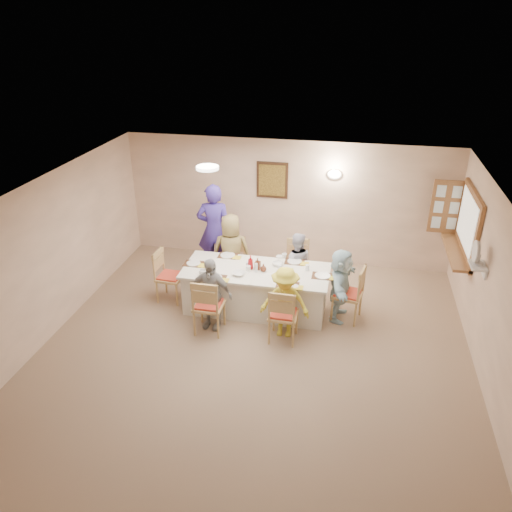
% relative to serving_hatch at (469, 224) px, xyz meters
% --- Properties ---
extents(ground, '(7.00, 7.00, 0.00)m').
position_rel_serving_hatch_xyz_m(ground, '(-3.21, -2.40, -1.50)').
color(ground, '#997A5D').
extents(room_walls, '(7.00, 7.00, 7.00)m').
position_rel_serving_hatch_xyz_m(room_walls, '(-3.21, -2.40, 0.01)').
color(room_walls, tan).
rests_on(room_walls, ground).
extents(wall_picture, '(0.62, 0.05, 0.72)m').
position_rel_serving_hatch_xyz_m(wall_picture, '(-3.51, 1.06, 0.20)').
color(wall_picture, '#362013').
rests_on(wall_picture, room_walls).
extents(wall_sconce, '(0.26, 0.09, 0.18)m').
position_rel_serving_hatch_xyz_m(wall_sconce, '(-2.31, 1.04, 0.40)').
color(wall_sconce, white).
rests_on(wall_sconce, room_walls).
extents(ceiling_light, '(0.36, 0.36, 0.05)m').
position_rel_serving_hatch_xyz_m(ceiling_light, '(-4.21, -0.90, 0.97)').
color(ceiling_light, white).
rests_on(ceiling_light, room_walls).
extents(serving_hatch, '(0.06, 1.50, 1.15)m').
position_rel_serving_hatch_xyz_m(serving_hatch, '(0.00, 0.00, 0.00)').
color(serving_hatch, '#945D35').
rests_on(serving_hatch, room_walls).
extents(hatch_sill, '(0.30, 1.50, 0.05)m').
position_rel_serving_hatch_xyz_m(hatch_sill, '(-0.12, 0.00, -0.53)').
color(hatch_sill, '#945D35').
rests_on(hatch_sill, room_walls).
extents(shutter_door, '(0.55, 0.04, 1.00)m').
position_rel_serving_hatch_xyz_m(shutter_door, '(-0.26, 0.76, 0.00)').
color(shutter_door, '#945D35').
rests_on(shutter_door, room_walls).
extents(fan_shelf, '(0.22, 0.36, 0.03)m').
position_rel_serving_hatch_xyz_m(fan_shelf, '(-0.08, -1.35, -0.10)').
color(fan_shelf, white).
rests_on(fan_shelf, room_walls).
extents(desk_fan, '(0.30, 0.30, 0.28)m').
position_rel_serving_hatch_xyz_m(desk_fan, '(-0.11, -1.35, 0.05)').
color(desk_fan, '#A5A5A8').
rests_on(desk_fan, fan_shelf).
extents(dining_table, '(2.47, 1.04, 0.76)m').
position_rel_serving_hatch_xyz_m(dining_table, '(-3.42, -0.94, -1.12)').
color(dining_table, white).
rests_on(dining_table, ground).
extents(chair_back_left, '(0.45, 0.45, 0.91)m').
position_rel_serving_hatch_xyz_m(chair_back_left, '(-4.02, -0.14, -1.05)').
color(chair_back_left, tan).
rests_on(chair_back_left, ground).
extents(chair_back_right, '(0.49, 0.49, 0.96)m').
position_rel_serving_hatch_xyz_m(chair_back_right, '(-2.82, -0.14, -1.02)').
color(chair_back_right, tan).
rests_on(chair_back_right, ground).
extents(chair_front_left, '(0.47, 0.47, 0.98)m').
position_rel_serving_hatch_xyz_m(chair_front_left, '(-4.02, -1.74, -1.01)').
color(chair_front_left, tan).
rests_on(chair_front_left, ground).
extents(chair_front_right, '(0.47, 0.47, 0.95)m').
position_rel_serving_hatch_xyz_m(chair_front_right, '(-2.82, -1.74, -1.03)').
color(chair_front_right, tan).
rests_on(chair_front_right, ground).
extents(chair_left_end, '(0.48, 0.48, 0.95)m').
position_rel_serving_hatch_xyz_m(chair_left_end, '(-4.97, -0.94, -1.03)').
color(chair_left_end, tan).
rests_on(chair_left_end, ground).
extents(chair_right_end, '(0.56, 0.56, 0.98)m').
position_rel_serving_hatch_xyz_m(chair_right_end, '(-1.87, -0.94, -1.01)').
color(chair_right_end, tan).
rests_on(chair_right_end, ground).
extents(diner_back_left, '(0.88, 0.73, 1.44)m').
position_rel_serving_hatch_xyz_m(diner_back_left, '(-4.02, -0.26, -0.78)').
color(diner_back_left, olive).
rests_on(diner_back_left, ground).
extents(diner_back_right, '(0.67, 0.57, 1.19)m').
position_rel_serving_hatch_xyz_m(diner_back_right, '(-2.82, -0.26, -0.90)').
color(diner_back_right, '#B5B5C7').
rests_on(diner_back_right, ground).
extents(diner_front_left, '(0.82, 0.52, 1.24)m').
position_rel_serving_hatch_xyz_m(diner_front_left, '(-4.02, -1.62, -0.88)').
color(diner_front_left, '#989898').
rests_on(diner_front_left, ground).
extents(diner_front_right, '(0.79, 0.47, 1.20)m').
position_rel_serving_hatch_xyz_m(diner_front_right, '(-2.82, -1.62, -0.90)').
color(diner_front_right, gold).
rests_on(diner_front_right, ground).
extents(diner_right_end, '(1.24, 0.58, 1.27)m').
position_rel_serving_hatch_xyz_m(diner_right_end, '(-2.00, -0.94, -0.87)').
color(diner_right_end, '#C4E7F3').
rests_on(diner_right_end, ground).
extents(caregiver, '(0.79, 0.63, 1.83)m').
position_rel_serving_hatch_xyz_m(caregiver, '(-4.47, 0.21, -0.58)').
color(caregiver, '#41309C').
rests_on(caregiver, ground).
extents(placemat_fl, '(0.36, 0.27, 0.01)m').
position_rel_serving_hatch_xyz_m(placemat_fl, '(-4.02, -1.36, -0.74)').
color(placemat_fl, '#472B19').
rests_on(placemat_fl, dining_table).
extents(plate_fl, '(0.24, 0.24, 0.02)m').
position_rel_serving_hatch_xyz_m(plate_fl, '(-4.02, -1.36, -0.73)').
color(plate_fl, white).
rests_on(plate_fl, dining_table).
extents(napkin_fl, '(0.13, 0.13, 0.01)m').
position_rel_serving_hatch_xyz_m(napkin_fl, '(-3.84, -1.41, -0.73)').
color(napkin_fl, yellow).
rests_on(napkin_fl, dining_table).
extents(placemat_fr, '(0.36, 0.27, 0.01)m').
position_rel_serving_hatch_xyz_m(placemat_fr, '(-2.82, -1.36, -0.74)').
color(placemat_fr, '#472B19').
rests_on(placemat_fr, dining_table).
extents(plate_fr, '(0.23, 0.23, 0.01)m').
position_rel_serving_hatch_xyz_m(plate_fr, '(-2.82, -1.36, -0.73)').
color(plate_fr, white).
rests_on(plate_fr, dining_table).
extents(napkin_fr, '(0.15, 0.15, 0.01)m').
position_rel_serving_hatch_xyz_m(napkin_fr, '(-2.64, -1.41, -0.73)').
color(napkin_fr, yellow).
rests_on(napkin_fr, dining_table).
extents(placemat_bl, '(0.34, 0.25, 0.01)m').
position_rel_serving_hatch_xyz_m(placemat_bl, '(-4.02, -0.52, -0.74)').
color(placemat_bl, '#472B19').
rests_on(placemat_bl, dining_table).
extents(plate_bl, '(0.26, 0.26, 0.02)m').
position_rel_serving_hatch_xyz_m(plate_bl, '(-4.02, -0.52, -0.73)').
color(plate_bl, white).
rests_on(plate_bl, dining_table).
extents(napkin_bl, '(0.14, 0.14, 0.01)m').
position_rel_serving_hatch_xyz_m(napkin_bl, '(-3.84, -0.57, -0.73)').
color(napkin_bl, yellow).
rests_on(napkin_bl, dining_table).
extents(placemat_br, '(0.34, 0.25, 0.01)m').
position_rel_serving_hatch_xyz_m(placemat_br, '(-2.82, -0.52, -0.74)').
color(placemat_br, '#472B19').
rests_on(placemat_br, dining_table).
extents(plate_br, '(0.25, 0.25, 0.02)m').
position_rel_serving_hatch_xyz_m(plate_br, '(-2.82, -0.52, -0.73)').
color(plate_br, white).
rests_on(plate_br, dining_table).
extents(napkin_br, '(0.14, 0.14, 0.01)m').
position_rel_serving_hatch_xyz_m(napkin_br, '(-2.64, -0.57, -0.73)').
color(napkin_br, yellow).
rests_on(napkin_br, dining_table).
extents(placemat_le, '(0.34, 0.25, 0.01)m').
position_rel_serving_hatch_xyz_m(placemat_le, '(-4.52, -0.94, -0.74)').
color(placemat_le, '#472B19').
rests_on(placemat_le, dining_table).
extents(plate_le, '(0.24, 0.24, 0.01)m').
position_rel_serving_hatch_xyz_m(plate_le, '(-4.52, -0.94, -0.73)').
color(plate_le, white).
rests_on(plate_le, dining_table).
extents(napkin_le, '(0.15, 0.15, 0.01)m').
position_rel_serving_hatch_xyz_m(napkin_le, '(-4.34, -0.99, -0.73)').
color(napkin_le, yellow).
rests_on(napkin_le, dining_table).
extents(placemat_re, '(0.35, 0.26, 0.01)m').
position_rel_serving_hatch_xyz_m(placemat_re, '(-2.30, -0.94, -0.74)').
color(placemat_re, '#472B19').
rests_on(placemat_re, dining_table).
extents(plate_re, '(0.26, 0.26, 0.02)m').
position_rel_serving_hatch_xyz_m(plate_re, '(-2.30, -0.94, -0.73)').
color(plate_re, white).
rests_on(plate_re, dining_table).
extents(napkin_re, '(0.13, 0.13, 0.01)m').
position_rel_serving_hatch_xyz_m(napkin_re, '(-2.12, -0.99, -0.73)').
color(napkin_re, yellow).
rests_on(napkin_re, dining_table).
extents(teacup_a, '(0.12, 0.12, 0.09)m').
position_rel_serving_hatch_xyz_m(teacup_a, '(-4.25, -1.30, -0.69)').
color(teacup_a, white).
rests_on(teacup_a, dining_table).
extents(teacup_b, '(0.12, 0.12, 0.09)m').
position_rel_serving_hatch_xyz_m(teacup_b, '(-3.02, -0.41, -0.70)').
color(teacup_b, white).
rests_on(teacup_b, dining_table).
extents(bowl_a, '(0.29, 0.29, 0.05)m').
position_rel_serving_hatch_xyz_m(bowl_a, '(-3.67, -1.18, -0.72)').
color(bowl_a, white).
rests_on(bowl_a, dining_table).
extents(bowl_b, '(0.29, 0.29, 0.06)m').
position_rel_serving_hatch_xyz_m(bowl_b, '(-3.09, -0.71, -0.71)').
color(bowl_b, white).
rests_on(bowl_b, dining_table).
extents(condiment_ketchup, '(0.16, 0.16, 0.25)m').
position_rel_serving_hatch_xyz_m(condiment_ketchup, '(-3.52, -0.92, -0.62)').
color(condiment_ketchup, '#A80E14').
rests_on(condiment_ketchup, dining_table).
extents(condiment_brown, '(0.11, 0.11, 0.20)m').
position_rel_serving_hatch_xyz_m(condiment_brown, '(-3.40, -0.91, -0.64)').
color(condiment_brown, '#592A17').
rests_on(condiment_brown, dining_table).
extents(condiment_malt, '(0.16, 0.16, 0.14)m').
position_rel_serving_hatch_xyz_m(condiment_malt, '(-3.29, -0.96, -0.67)').
color(condiment_malt, '#592A17').
rests_on(condiment_malt, dining_table).
extents(drinking_glass, '(0.07, 0.07, 0.10)m').
position_rel_serving_hatch_xyz_m(drinking_glass, '(-3.57, -0.89, -0.68)').
color(drinking_glass, silver).
rests_on(drinking_glass, dining_table).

